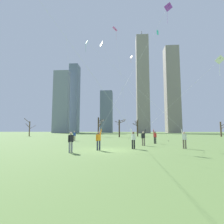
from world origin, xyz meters
name	(u,v)px	position (x,y,z in m)	size (l,w,h in m)	color
ground_plane	(107,150)	(0.00, 0.00, 0.00)	(400.00, 400.00, 0.00)	#5B7A3D
kite_flyer_foreground_right_white	(153,128)	(4.81, 4.72, 2.06)	(9.03, 1.63, 9.94)	#726656
kite_flyer_midfield_right_yellow	(142,114)	(3.98, 9.13, 4.07)	(8.49, 6.48, 17.53)	black
kite_flyer_foreground_left_green	(165,119)	(5.72, 2.92, 2.89)	(12.24, 10.41, 16.61)	#726656
kite_flyer_midfield_left_purple	(114,109)	(0.61, 0.70, 3.71)	(8.72, 6.09, 17.82)	#33384C
kite_flyer_far_back_red	(119,118)	(1.06, 0.50, 2.85)	(10.42, 5.33, 15.61)	black
bystander_strolling_midfield	(71,141)	(-2.69, -2.01, 0.90)	(0.36, 0.43, 1.62)	gray
bystander_watching_nearby	(74,135)	(-6.79, 13.25, 0.90)	(0.50, 0.28, 1.62)	#726656
distant_kite_drifting_right_blue	(64,10)	(-8.52, 11.43, 22.00)	(0.66, 8.42, 26.01)	blue
distant_kite_low_near_trees_teal	(156,41)	(8.83, 22.81, 21.94)	(3.85, 7.70, 24.23)	teal
distant_kite_drifting_left_pink	(116,38)	(0.16, 14.08, 18.15)	(2.84, 7.55, 20.14)	pink
distant_kite_high_overhead_orange	(136,67)	(3.81, 17.91, 14.18)	(5.89, 5.23, 16.88)	orange
bare_tree_far_right_edge	(99,126)	(-5.61, 33.00, 2.93)	(2.03, 1.88, 5.35)	#423326
bare_tree_leftmost	(221,129)	(28.46, 35.69, 2.23)	(1.71, 2.76, 4.16)	brown
bare_tree_left_of_center	(137,127)	(5.20, 35.64, 2.60)	(1.66, 1.77, 5.01)	#423326
bare_tree_center	(29,128)	(-27.15, 35.69, 2.51)	(2.57, 2.44, 5.39)	brown
bare_tree_right_of_center	(119,127)	(0.22, 30.48, 2.61)	(2.82, 2.82, 4.71)	#423326
skyline_wide_slab	(142,84)	(13.56, 99.22, 32.29)	(7.96, 8.83, 68.83)	gray
skyline_tall_tower	(172,89)	(35.56, 110.49, 30.96)	(9.52, 9.24, 61.91)	gray
skyline_mid_tower_left	(107,112)	(-12.70, 122.72, 16.40)	(9.37, 9.10, 32.81)	slate
skyline_slender_spire	(74,98)	(-37.59, 117.82, 26.59)	(6.69, 9.78, 53.19)	slate
skyline_squat_block	(61,102)	(-43.08, 104.67, 22.09)	(10.79, 5.16, 44.17)	gray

